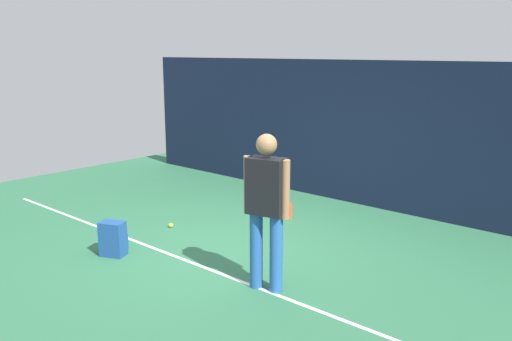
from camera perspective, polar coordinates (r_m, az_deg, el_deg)
ground_plane at (r=7.04m, az=-2.19°, el=-8.51°), size 12.00×12.00×0.00m
back_fence at (r=9.07m, az=10.99°, el=3.86°), size 10.00×0.10×2.38m
court_line at (r=6.63m, az=-6.01°, el=-9.93°), size 9.00×0.05×0.00m
tennis_player at (r=5.66m, az=1.09°, el=-3.46°), size 0.52×0.31×1.70m
backpack at (r=7.07m, az=-14.80°, el=-7.00°), size 0.36×0.36×0.44m
tennis_ball_near_player at (r=8.02m, az=-8.98°, el=-5.72°), size 0.07×0.07×0.07m
water_bottle at (r=8.33m, az=3.61°, el=-4.25°), size 0.07×0.07×0.25m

